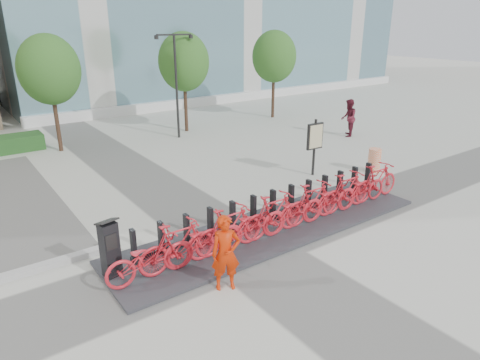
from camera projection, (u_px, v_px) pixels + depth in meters
ground at (242, 247)px, 11.16m from camera, size 120.00×120.00×0.00m
tree_1 at (49, 70)px, 18.23m from camera, size 2.60×2.60×5.10m
tree_2 at (184, 62)px, 21.78m from camera, size 2.60×2.60×5.10m
tree_3 at (274, 57)px, 25.06m from camera, size 2.60×2.60×5.10m
streetlamp at (176, 74)px, 20.63m from camera, size 2.00×0.20×5.00m
dock_pad at (273, 228)px, 12.08m from camera, size 9.60×2.40×0.08m
dock_rail_posts at (274, 204)px, 12.51m from camera, size 8.74×0.50×0.85m
bike_0 at (149, 257)px, 9.49m from camera, size 2.05×0.71×1.08m
bike_1 at (178, 246)px, 9.86m from camera, size 1.99×0.56×1.20m
bike_2 at (205, 239)px, 10.27m from camera, size 2.05×0.71×1.08m
bike_3 at (229, 229)px, 10.65m from camera, size 1.99×0.56×1.20m
bike_4 at (252, 224)px, 11.06m from camera, size 2.05×0.71×1.08m
bike_5 at (274, 215)px, 11.43m from camera, size 1.99×0.56×1.20m
bike_6 at (294, 210)px, 11.85m from camera, size 2.05×0.71×1.08m
bike_7 at (312, 202)px, 12.22m from camera, size 1.99×0.56×1.20m
bike_8 at (330, 198)px, 12.63m from camera, size 2.05×0.71×1.08m
bike_9 at (346, 191)px, 13.01m from camera, size 1.99×0.56×1.20m
bike_10 at (362, 188)px, 13.42m from camera, size 2.05×0.71×1.08m
bike_11 at (377, 182)px, 13.79m from camera, size 1.99×0.56×1.20m
kiosk at (110, 248)px, 9.56m from camera, size 0.50×0.44×1.44m
worker_red at (226, 253)px, 9.17m from camera, size 0.74×0.63×1.72m
pedestrian at (348, 118)px, 21.64m from camera, size 1.16×1.14×1.89m
construction_barrel at (374, 160)px, 16.60m from camera, size 0.64×0.64×0.93m
map_sign at (315, 139)px, 15.91m from camera, size 0.71×0.14×2.17m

